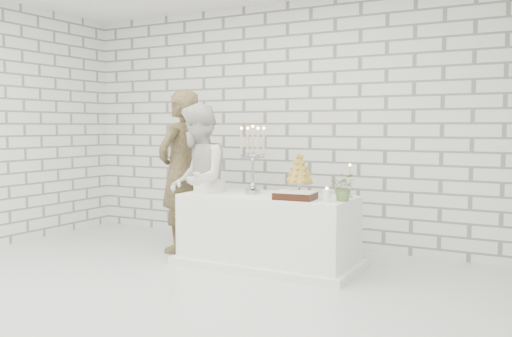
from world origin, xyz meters
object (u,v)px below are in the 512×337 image
object	(u,v)px
bride	(197,182)
candelabra	(253,160)
cake_table	(268,230)
croquembouche	(299,174)
groom	(181,171)

from	to	relation	value
bride	candelabra	size ratio (longest dim) A/B	2.35
candelabra	cake_table	bearing A→B (deg)	-4.54
cake_table	bride	size ratio (longest dim) A/B	1.05
bride	croquembouche	bearing A→B (deg)	72.44
groom	candelabra	xyz separation A→B (m)	(1.02, -0.12, 0.17)
candelabra	bride	bearing A→B (deg)	-168.45
cake_table	croquembouche	world-z (taller)	croquembouche
groom	bride	distance (m)	0.47
cake_table	bride	bearing A→B (deg)	-172.12
cake_table	groom	bearing A→B (deg)	173.85
candelabra	croquembouche	distance (m)	0.53
croquembouche	candelabra	bearing A→B (deg)	-173.30
cake_table	candelabra	bearing A→B (deg)	175.46
groom	croquembouche	xyz separation A→B (m)	(1.53, -0.06, 0.03)
candelabra	croquembouche	world-z (taller)	candelabra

